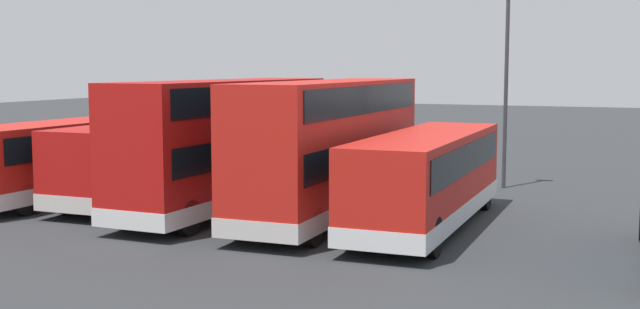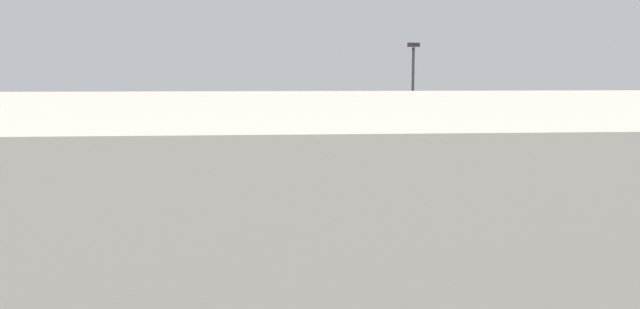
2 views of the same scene
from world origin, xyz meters
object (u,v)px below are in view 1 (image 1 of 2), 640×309
bus_double_decker_second (332,144)px  car_hatchback_silver (90,147)px  bus_double_decker_third (226,141)px  bus_single_deck_fourth (155,157)px  lamp_post_tall (506,73)px  bus_single_deck_fifth (74,155)px  bus_single_deck_near_end (428,176)px

bus_double_decker_second → car_hatchback_silver: (18.04, -9.90, -1.75)m
bus_double_decker_third → bus_single_deck_fourth: size_ratio=1.09×
bus_double_decker_second → bus_single_deck_fourth: size_ratio=1.15×
bus_double_decker_second → lamp_post_tall: 9.85m
bus_double_decker_second → bus_single_deck_fifth: bus_double_decker_second is taller
bus_single_deck_near_end → bus_double_decker_third: bus_double_decker_third is taller
bus_double_decker_second → bus_double_decker_third: 3.83m
bus_double_decker_third → bus_single_deck_fifth: 6.86m
bus_single_deck_fourth → car_hatchback_silver: bearing=-41.4°
bus_single_deck_near_end → bus_double_decker_third: (7.26, -0.15, 0.83)m
bus_single_deck_fourth → bus_single_deck_fifth: bearing=12.6°
bus_single_deck_near_end → lamp_post_tall: size_ratio=1.29×
bus_single_deck_near_end → bus_double_decker_third: 7.31m
bus_double_decker_second → bus_double_decker_third: bearing=5.9°
bus_double_decker_third → bus_single_deck_fifth: bus_double_decker_third is taller
bus_double_decker_second → car_hatchback_silver: bus_double_decker_second is taller
bus_single_deck_fourth → car_hatchback_silver: 14.21m
bus_double_decker_second → car_hatchback_silver: bearing=-28.7°
bus_double_decker_second → bus_single_deck_fourth: 7.47m
bus_single_deck_near_end → bus_single_deck_fourth: 10.90m
bus_single_deck_fourth → bus_single_deck_fifth: (3.22, 0.72, 0.00)m
bus_single_deck_fifth → bus_single_deck_fourth: bearing=-167.4°
car_hatchback_silver → lamp_post_tall: 22.67m
bus_double_decker_third → car_hatchback_silver: size_ratio=2.46×
bus_double_decker_third → bus_single_deck_fifth: bearing=-1.6°
bus_double_decker_second → bus_single_deck_fourth: bearing=-4.0°
bus_double_decker_third → lamp_post_tall: lamp_post_tall is taller
bus_single_deck_near_end → car_hatchback_silver: (21.49, -10.44, -0.92)m
bus_single_deck_fifth → lamp_post_tall: (-14.85, -8.80, 3.13)m
car_hatchback_silver → bus_single_deck_near_end: bearing=154.1°
bus_double_decker_second → car_hatchback_silver: 20.65m
bus_double_decker_third → bus_single_deck_fifth: (6.81, -0.19, -0.83)m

